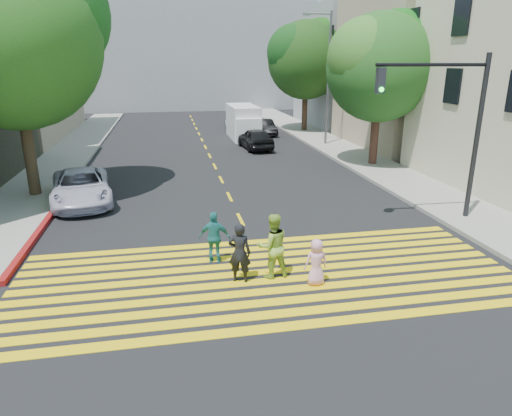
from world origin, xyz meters
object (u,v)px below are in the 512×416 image
object	(u,v)px
tree_left	(13,31)
white_van	(244,123)
tree_right_near	(381,62)
pedestrian_extra	(215,237)
white_sedan	(81,187)
dark_car_near	(255,139)
silver_car	(238,123)
tree_right_far	(307,56)
dark_car_parked	(265,127)
traffic_signal	(451,116)
pedestrian_child	(316,262)
pedestrian_man	(240,253)
pedestrian_woman	(272,246)

from	to	relation	value
tree_left	white_van	bearing A→B (deg)	50.24
tree_right_near	white_van	xyz separation A→B (m)	(-5.52, 10.56, -4.36)
pedestrian_extra	white_sedan	xyz separation A→B (m)	(-4.73, 6.77, -0.09)
tree_left	tree_right_near	distance (m)	17.01
dark_car_near	silver_car	distance (m)	8.41
tree_right_near	tree_right_far	bearing A→B (deg)	90.04
tree_right_near	dark_car_parked	xyz separation A→B (m)	(-3.63, 11.92, -4.90)
dark_car_near	traffic_signal	bearing A→B (deg)	99.34
dark_car_near	white_van	world-z (taller)	white_van
dark_car_near	dark_car_parked	distance (m)	6.05
white_van	pedestrian_child	bearing A→B (deg)	-95.05
pedestrian_child	white_van	distance (m)	23.55
pedestrian_man	pedestrian_extra	bearing A→B (deg)	-50.76
white_sedan	traffic_signal	xyz separation A→B (m)	(13.05, -4.78, 3.10)
tree_right_far	white_van	world-z (taller)	tree_right_far
white_sedan	white_van	distance (m)	17.43
pedestrian_man	dark_car_near	world-z (taller)	pedestrian_man
tree_left	white_sedan	world-z (taller)	tree_left
tree_left	pedestrian_woman	world-z (taller)	tree_left
dark_car_near	traffic_signal	xyz separation A→B (m)	(3.83, -15.19, 3.08)
white_sedan	silver_car	size ratio (longest dim) A/B	1.10
tree_right_far	dark_car_near	xyz separation A→B (m)	(-5.46, -6.89, -5.22)
tree_left	silver_car	size ratio (longest dim) A/B	2.25
traffic_signal	pedestrian_woman	bearing A→B (deg)	-152.33
dark_car_parked	tree_right_near	bearing A→B (deg)	-74.94
tree_right_far	traffic_signal	xyz separation A→B (m)	(-1.63, -22.07, -2.14)
pedestrian_woman	dark_car_parked	bearing A→B (deg)	-107.31
pedestrian_child	silver_car	world-z (taller)	silver_car
tree_right_far	tree_left	bearing A→B (deg)	-136.35
pedestrian_child	pedestrian_man	bearing A→B (deg)	-18.34
traffic_signal	white_sedan	bearing A→B (deg)	162.56
tree_left	dark_car_parked	xyz separation A→B (m)	(13.09, 14.82, -6.06)
pedestrian_extra	white_van	distance (m)	22.04
white_sedan	dark_car_parked	world-z (taller)	white_sedan
tree_right_far	pedestrian_extra	xyz separation A→B (m)	(-9.95, -24.06, -5.15)
dark_car_near	tree_left	bearing A→B (deg)	34.02
tree_left	pedestrian_child	bearing A→B (deg)	-47.41
tree_left	tree_right_far	size ratio (longest dim) A/B	1.13
tree_left	tree_right_near	xyz separation A→B (m)	(16.72, 2.91, -1.15)
pedestrian_extra	dark_car_parked	bearing A→B (deg)	-90.65
tree_left	dark_car_parked	distance (m)	20.68
white_sedan	pedestrian_man	bearing A→B (deg)	-66.88
pedestrian_child	white_van	size ratio (longest dim) A/B	0.24
pedestrian_child	white_van	xyz separation A→B (m)	(2.02, 23.46, 0.51)
white_sedan	silver_car	distance (m)	21.00
tree_right_far	pedestrian_man	distance (m)	27.57
pedestrian_woman	silver_car	xyz separation A→B (m)	(3.18, 26.82, -0.26)
white_sedan	white_van	world-z (taller)	white_van
tree_right_near	pedestrian_child	distance (m)	15.72
tree_right_far	dark_car_parked	world-z (taller)	tree_right_far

